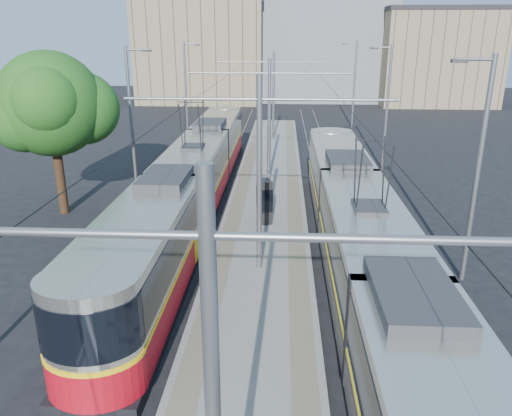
{
  "coord_description": "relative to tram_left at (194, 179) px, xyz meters",
  "views": [
    {
      "loc": [
        0.8,
        -8.93,
        8.54
      ],
      "look_at": [
        -0.28,
        10.98,
        1.6
      ],
      "focal_mm": 35.0,
      "sensor_mm": 36.0,
      "label": 1
    }
  ],
  "objects": [
    {
      "name": "building_left",
      "position": [
        -6.4,
        45.02,
        4.92
      ],
      "size": [
        16.32,
        12.24,
        13.23
      ],
      "color": "gray",
      "rests_on": "ground"
    },
    {
      "name": "shelter",
      "position": [
        3.61,
        -2.2,
        -0.34
      ],
      "size": [
        0.8,
        1.04,
        2.03
      ],
      "rotation": [
        0.0,
        0.0,
        0.28
      ],
      "color": "black",
      "rests_on": "platform"
    },
    {
      "name": "tram_left",
      "position": [
        0.0,
        0.0,
        0.0
      ],
      "size": [
        2.43,
        30.0,
        5.5
      ],
      "color": "black",
      "rests_on": "ground"
    },
    {
      "name": "street_lamps",
      "position": [
        3.6,
        6.02,
        2.47
      ],
      "size": [
        15.18,
        38.22,
        8.0
      ],
      "color": "gray",
      "rests_on": "ground"
    },
    {
      "name": "building_right",
      "position": [
        23.6,
        43.02,
        4.18
      ],
      "size": [
        14.28,
        10.2,
        11.76
      ],
      "color": "gray",
      "rests_on": "ground"
    },
    {
      "name": "tree",
      "position": [
        -6.27,
        -0.43,
        3.64
      ],
      "size": [
        5.45,
        5.03,
        7.91
      ],
      "color": "#382314",
      "rests_on": "ground"
    },
    {
      "name": "catenary",
      "position": [
        3.6,
        -0.83,
        2.82
      ],
      "size": [
        9.2,
        70.0,
        7.0
      ],
      "color": "gray",
      "rests_on": "platform"
    },
    {
      "name": "platform",
      "position": [
        3.6,
        2.02,
        -1.56
      ],
      "size": [
        4.0,
        50.0,
        0.3
      ],
      "primitive_type": "cube",
      "color": "gray",
      "rests_on": "ground"
    },
    {
      "name": "tactile_strip_left",
      "position": [
        2.15,
        2.02,
        -1.4
      ],
      "size": [
        0.7,
        50.0,
        0.01
      ],
      "primitive_type": "cube",
      "color": "gray",
      "rests_on": "platform"
    },
    {
      "name": "tactile_strip_right",
      "position": [
        5.05,
        2.02,
        -1.4
      ],
      "size": [
        0.7,
        50.0,
        0.01
      ],
      "primitive_type": "cube",
      "color": "gray",
      "rests_on": "platform"
    },
    {
      "name": "building_centre",
      "position": [
        9.6,
        49.02,
        6.84
      ],
      "size": [
        18.36,
        14.28,
        17.08
      ],
      "color": "gray",
      "rests_on": "ground"
    },
    {
      "name": "rails",
      "position": [
        3.6,
        2.02,
        -1.69
      ],
      "size": [
        8.71,
        70.0,
        0.03
      ],
      "color": "gray",
      "rests_on": "ground"
    },
    {
      "name": "tram_right",
      "position": [
        7.2,
        -8.7,
        0.15
      ],
      "size": [
        2.43,
        29.09,
        5.5
      ],
      "color": "black",
      "rests_on": "ground"
    }
  ]
}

